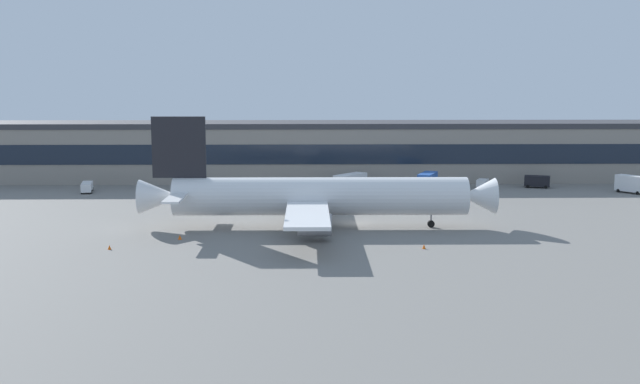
{
  "coord_description": "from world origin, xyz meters",
  "views": [
    {
      "loc": [
        -7.94,
        -121.24,
        22.96
      ],
      "look_at": [
        -5.61,
        0.53,
        5.0
      ],
      "focal_mm": 43.41,
      "sensor_mm": 36.0,
      "label": 1
    }
  ],
  "objects_px": {
    "fuel_truck": "(350,181)",
    "traffic_cone_0": "(424,247)",
    "belt_loader": "(87,187)",
    "crew_van": "(538,181)",
    "catering_truck": "(428,182)",
    "traffic_cone_1": "(180,237)",
    "traffic_cone_2": "(109,247)",
    "stair_truck": "(631,183)",
    "follow_me_car": "(289,186)",
    "baggage_tug": "(483,183)",
    "airliner": "(315,196)"
  },
  "relations": [
    {
      "from": "airliner",
      "to": "baggage_tug",
      "type": "bearing_deg",
      "value": 50.1
    },
    {
      "from": "crew_van",
      "to": "traffic_cone_0",
      "type": "height_order",
      "value": "crew_van"
    },
    {
      "from": "crew_van",
      "to": "fuel_truck",
      "type": "relative_size",
      "value": 0.68
    },
    {
      "from": "airliner",
      "to": "fuel_truck",
      "type": "relative_size",
      "value": 6.62
    },
    {
      "from": "belt_loader",
      "to": "fuel_truck",
      "type": "xyz_separation_m",
      "value": [
        53.57,
        2.03,
        0.73
      ]
    },
    {
      "from": "crew_van",
      "to": "belt_loader",
      "type": "xyz_separation_m",
      "value": [
        -93.52,
        -4.83,
        -0.31
      ]
    },
    {
      "from": "belt_loader",
      "to": "stair_truck",
      "type": "bearing_deg",
      "value": -1.57
    },
    {
      "from": "belt_loader",
      "to": "traffic_cone_0",
      "type": "height_order",
      "value": "belt_loader"
    },
    {
      "from": "stair_truck",
      "to": "follow_me_car",
      "type": "height_order",
      "value": "stair_truck"
    },
    {
      "from": "crew_van",
      "to": "traffic_cone_0",
      "type": "bearing_deg",
      "value": -119.44
    },
    {
      "from": "follow_me_car",
      "to": "traffic_cone_2",
      "type": "bearing_deg",
      "value": -113.34
    },
    {
      "from": "traffic_cone_2",
      "to": "follow_me_car",
      "type": "bearing_deg",
      "value": 66.66
    },
    {
      "from": "airliner",
      "to": "crew_van",
      "type": "relative_size",
      "value": 9.76
    },
    {
      "from": "baggage_tug",
      "to": "traffic_cone_1",
      "type": "bearing_deg",
      "value": -137.14
    },
    {
      "from": "baggage_tug",
      "to": "traffic_cone_1",
      "type": "xyz_separation_m",
      "value": [
        -55.5,
        -51.5,
        -0.74
      ]
    },
    {
      "from": "traffic_cone_1",
      "to": "traffic_cone_2",
      "type": "bearing_deg",
      "value": -142.76
    },
    {
      "from": "fuel_truck",
      "to": "baggage_tug",
      "type": "bearing_deg",
      "value": 5.24
    },
    {
      "from": "belt_loader",
      "to": "baggage_tug",
      "type": "xyz_separation_m",
      "value": [
        81.79,
        4.62,
        -0.07
      ]
    },
    {
      "from": "fuel_truck",
      "to": "catering_truck",
      "type": "height_order",
      "value": "catering_truck"
    },
    {
      "from": "crew_van",
      "to": "belt_loader",
      "type": "relative_size",
      "value": 0.84
    },
    {
      "from": "follow_me_car",
      "to": "crew_van",
      "type": "bearing_deg",
      "value": 4.7
    },
    {
      "from": "fuel_truck",
      "to": "traffic_cone_0",
      "type": "bearing_deg",
      "value": -82.93
    },
    {
      "from": "fuel_truck",
      "to": "baggage_tug",
      "type": "xyz_separation_m",
      "value": [
        28.22,
        2.59,
        -0.8
      ]
    },
    {
      "from": "stair_truck",
      "to": "traffic_cone_0",
      "type": "xyz_separation_m",
      "value": [
        -49.57,
        -50.68,
        -1.67
      ]
    },
    {
      "from": "stair_truck",
      "to": "catering_truck",
      "type": "bearing_deg",
      "value": 179.65
    },
    {
      "from": "crew_van",
      "to": "belt_loader",
      "type": "height_order",
      "value": "crew_van"
    },
    {
      "from": "catering_truck",
      "to": "traffic_cone_2",
      "type": "relative_size",
      "value": 12.48
    },
    {
      "from": "stair_truck",
      "to": "traffic_cone_0",
      "type": "distance_m",
      "value": 70.91
    },
    {
      "from": "belt_loader",
      "to": "traffic_cone_1",
      "type": "xyz_separation_m",
      "value": [
        26.29,
        -46.88,
        -0.81
      ]
    },
    {
      "from": "stair_truck",
      "to": "traffic_cone_2",
      "type": "height_order",
      "value": "stair_truck"
    },
    {
      "from": "fuel_truck",
      "to": "catering_truck",
      "type": "bearing_deg",
      "value": -17.29
    },
    {
      "from": "crew_van",
      "to": "fuel_truck",
      "type": "xyz_separation_m",
      "value": [
        -39.95,
        -2.8,
        0.42
      ]
    },
    {
      "from": "catering_truck",
      "to": "traffic_cone_1",
      "type": "relative_size",
      "value": 11.21
    },
    {
      "from": "airliner",
      "to": "fuel_truck",
      "type": "distance_m",
      "value": 41.27
    },
    {
      "from": "belt_loader",
      "to": "catering_truck",
      "type": "height_order",
      "value": "catering_truck"
    },
    {
      "from": "stair_truck",
      "to": "traffic_cone_2",
      "type": "relative_size",
      "value": 10.16
    },
    {
      "from": "baggage_tug",
      "to": "traffic_cone_0",
      "type": "distance_m",
      "value": 62.09
    },
    {
      "from": "catering_truck",
      "to": "fuel_truck",
      "type": "bearing_deg",
      "value": 162.71
    },
    {
      "from": "airliner",
      "to": "crew_van",
      "type": "bearing_deg",
      "value": 42.19
    },
    {
      "from": "airliner",
      "to": "traffic_cone_0",
      "type": "height_order",
      "value": "airliner"
    },
    {
      "from": "airliner",
      "to": "follow_me_car",
      "type": "distance_m",
      "value": 39.39
    },
    {
      "from": "belt_loader",
      "to": "traffic_cone_2",
      "type": "xyz_separation_m",
      "value": [
        17.83,
        -53.32,
        -0.85
      ]
    },
    {
      "from": "stair_truck",
      "to": "follow_me_car",
      "type": "xyz_separation_m",
      "value": [
        -68.99,
        3.54,
        -0.89
      ]
    },
    {
      "from": "stair_truck",
      "to": "catering_truck",
      "type": "distance_m",
      "value": 41.07
    },
    {
      "from": "crew_van",
      "to": "follow_me_car",
      "type": "height_order",
      "value": "crew_van"
    },
    {
      "from": "follow_me_car",
      "to": "stair_truck",
      "type": "bearing_deg",
      "value": -2.94
    },
    {
      "from": "follow_me_car",
      "to": "baggage_tug",
      "type": "xyz_separation_m",
      "value": [
        40.73,
        4.1,
        -0.0
      ]
    },
    {
      "from": "fuel_truck",
      "to": "crew_van",
      "type": "bearing_deg",
      "value": 4.01
    },
    {
      "from": "airliner",
      "to": "traffic_cone_2",
      "type": "bearing_deg",
      "value": -151.95
    },
    {
      "from": "fuel_truck",
      "to": "catering_truck",
      "type": "relative_size",
      "value": 1.08
    }
  ]
}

